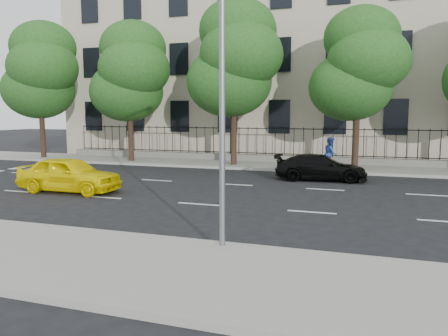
% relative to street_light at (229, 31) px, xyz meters
% --- Properties ---
extents(ground, '(120.00, 120.00, 0.00)m').
position_rel_street_light_xyz_m(ground, '(-2.50, 1.77, -5.15)').
color(ground, black).
rests_on(ground, ground).
extents(near_sidewalk, '(60.00, 4.00, 0.15)m').
position_rel_street_light_xyz_m(near_sidewalk, '(-2.50, -2.23, -5.07)').
color(near_sidewalk, gray).
rests_on(near_sidewalk, ground).
extents(far_sidewalk, '(60.00, 4.00, 0.15)m').
position_rel_street_light_xyz_m(far_sidewalk, '(-2.50, 15.77, -5.07)').
color(far_sidewalk, gray).
rests_on(far_sidewalk, ground).
extents(lane_markings, '(49.60, 4.62, 0.01)m').
position_rel_street_light_xyz_m(lane_markings, '(-2.50, 6.52, -5.14)').
color(lane_markings, silver).
rests_on(lane_markings, ground).
extents(masonry_building, '(34.60, 12.11, 18.50)m').
position_rel_street_light_xyz_m(masonry_building, '(-2.50, 24.72, 3.87)').
color(masonry_building, '#BBAE95').
rests_on(masonry_building, ground).
extents(iron_fence, '(30.00, 0.50, 2.20)m').
position_rel_street_light_xyz_m(iron_fence, '(-2.50, 17.47, -4.50)').
color(iron_fence, slate).
rests_on(iron_fence, far_sidewalk).
extents(street_light, '(0.25, 3.32, 8.05)m').
position_rel_street_light_xyz_m(street_light, '(0.00, 0.00, 0.00)').
color(street_light, slate).
rests_on(street_light, near_sidewalk).
extents(tree_a, '(5.71, 5.31, 9.39)m').
position_rel_street_light_xyz_m(tree_a, '(-18.46, 15.13, 0.98)').
color(tree_a, '#382619').
rests_on(tree_a, far_sidewalk).
extents(tree_b, '(5.53, 5.12, 8.97)m').
position_rel_street_light_xyz_m(tree_b, '(-11.46, 15.13, 0.69)').
color(tree_b, '#382619').
rests_on(tree_b, far_sidewalk).
extents(tree_c, '(5.89, 5.50, 9.80)m').
position_rel_street_light_xyz_m(tree_c, '(-4.46, 15.13, 1.26)').
color(tree_c, '#382619').
rests_on(tree_c, far_sidewalk).
extents(tree_d, '(5.34, 4.94, 8.84)m').
position_rel_street_light_xyz_m(tree_d, '(2.54, 15.13, 0.69)').
color(tree_d, '#382619').
rests_on(tree_d, far_sidewalk).
extents(yellow_taxi, '(4.35, 1.81, 1.47)m').
position_rel_street_light_xyz_m(yellow_taxi, '(-8.49, 4.86, -4.41)').
color(yellow_taxi, '#FFE400').
rests_on(yellow_taxi, ground).
extents(black_sedan, '(4.52, 2.18, 1.27)m').
position_rel_street_light_xyz_m(black_sedan, '(1.02, 11.31, -4.51)').
color(black_sedan, black).
rests_on(black_sedan, ground).
extents(pedestrian_far, '(0.73, 0.92, 1.81)m').
position_rel_street_light_xyz_m(pedestrian_far, '(1.26, 14.17, -4.09)').
color(pedestrian_far, navy).
rests_on(pedestrian_far, far_sidewalk).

